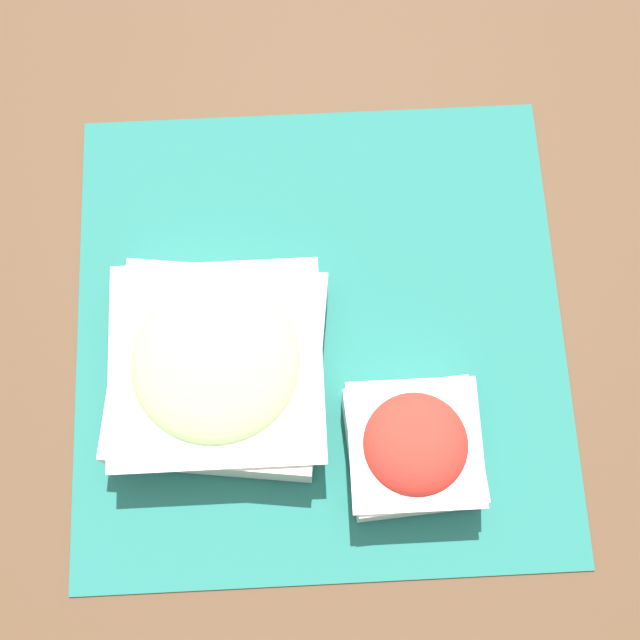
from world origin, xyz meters
TOP-DOWN VIEW (x-y plane):
  - ground_plane at (0.00, 0.00)m, footprint 3.00×3.00m
  - placemat at (0.00, 0.00)m, footprint 0.48×0.48m
  - tomato_bowl at (-0.13, -0.08)m, footprint 0.12×0.12m
  - cucumber_bowl at (-0.04, 0.10)m, footprint 0.21×0.21m

SIDE VIEW (x-z plane):
  - ground_plane at x=0.00m, z-range 0.00..0.00m
  - placemat at x=0.00m, z-range 0.00..0.00m
  - tomato_bowl at x=-0.13m, z-range 0.00..0.07m
  - cucumber_bowl at x=-0.04m, z-range 0.00..0.08m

